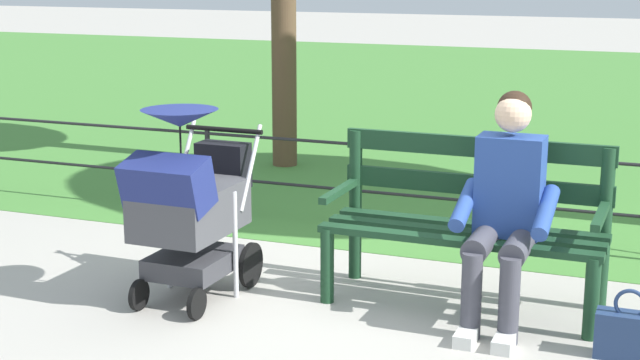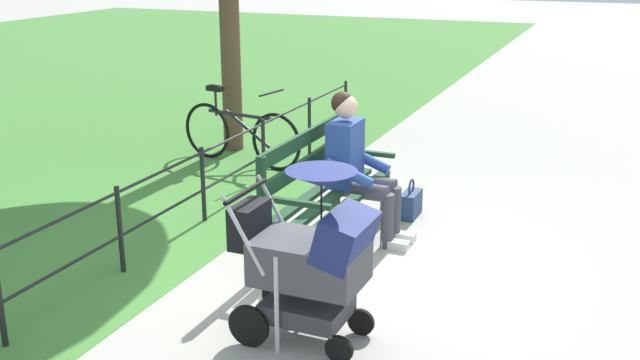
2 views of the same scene
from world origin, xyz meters
name	(u,v)px [view 2 (image 2 of 2)]	position (x,y,z in m)	size (l,w,h in m)	color
ground_plane	(311,269)	(0.00, 0.00, 0.00)	(60.00, 60.00, 0.00)	#ADA89E
park_bench	(321,185)	(-0.50, -0.12, 0.53)	(1.61, 0.62, 0.96)	#193D23
person_on_bench	(357,163)	(-0.75, 0.11, 0.68)	(0.53, 0.74, 1.28)	#42424C
stroller	(310,255)	(1.02, 0.44, 0.59)	(0.52, 0.90, 1.15)	black
handbag	(411,204)	(-1.45, 0.40, 0.13)	(0.32, 0.14, 0.37)	navy
park_fence	(196,180)	(-0.50, -1.32, 0.42)	(8.61, 0.04, 0.70)	black
bicycle	(240,133)	(-2.41, -1.91, 0.36)	(0.46, 1.64, 0.89)	black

